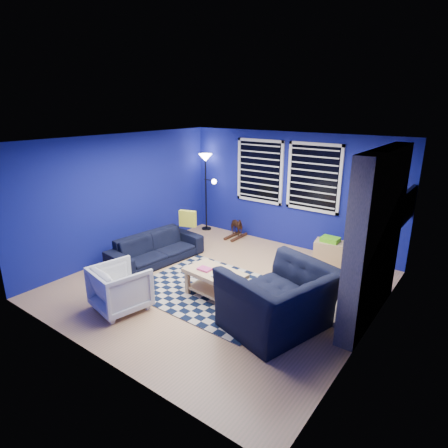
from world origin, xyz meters
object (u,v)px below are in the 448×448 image
at_px(cabinet, 329,252).
at_px(floor_lamp, 206,168).
at_px(rocking_horse, 236,226).
at_px(armchair_big, 279,300).
at_px(sofa, 156,248).
at_px(tv, 407,206).
at_px(armchair_bent, 120,288).
at_px(coffee_table, 215,279).

distance_m(cabinet, floor_lamp, 3.56).
relative_size(rocking_horse, cabinet, 0.85).
bearing_deg(rocking_horse, floor_lamp, 105.56).
relative_size(armchair_big, floor_lamp, 0.74).
bearing_deg(cabinet, sofa, -156.41).
bearing_deg(tv, armchair_bent, -132.02).
bearing_deg(armchair_bent, floor_lamp, -58.39).
bearing_deg(armchair_big, sofa, -85.39).
relative_size(armchair_big, coffee_table, 1.36).
bearing_deg(armchair_bent, cabinet, -106.65).
xyz_separation_m(armchair_big, coffee_table, (-1.27, 0.17, -0.12)).
xyz_separation_m(tv, cabinet, (-1.27, 0.02, -1.15)).
distance_m(tv, armchair_big, 2.93).
distance_m(armchair_bent, floor_lamp, 4.22).
height_order(tv, floor_lamp, floor_lamp).
bearing_deg(tv, armchair_big, -110.77).
bearing_deg(floor_lamp, sofa, -77.93).
xyz_separation_m(sofa, cabinet, (2.83, 1.97, -0.04)).
distance_m(tv, floor_lamp, 4.58).
bearing_deg(armchair_big, floor_lamp, -112.15).
distance_m(tv, cabinet, 1.72).
relative_size(armchair_bent, rocking_horse, 1.48).
bearing_deg(sofa, floor_lamp, 18.20).
bearing_deg(armchair_big, coffee_table, -81.62).
xyz_separation_m(tv, armchair_big, (-0.98, -2.59, -0.94)).
bearing_deg(floor_lamp, armchair_big, -38.31).
bearing_deg(rocking_horse, armchair_bent, -152.80).
bearing_deg(rocking_horse, coffee_table, -131.22).
xyz_separation_m(sofa, coffee_table, (1.85, -0.46, 0.06)).
bearing_deg(coffee_table, armchair_bent, -129.95).
xyz_separation_m(armchair_big, armchair_bent, (-2.22, -0.96, -0.10)).
distance_m(armchair_big, rocking_horse, 3.82).
relative_size(tv, rocking_horse, 1.89).
height_order(tv, armchair_bent, tv).
bearing_deg(armchair_big, tv, 175.40).
height_order(coffee_table, cabinet, cabinet).
bearing_deg(armchair_bent, armchair_big, -144.78).
bearing_deg(coffee_table, tv, 47.05).
distance_m(sofa, cabinet, 3.45).
height_order(sofa, armchair_big, armchair_big).
bearing_deg(rocking_horse, sofa, -172.02).
relative_size(rocking_horse, floor_lamp, 0.28).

